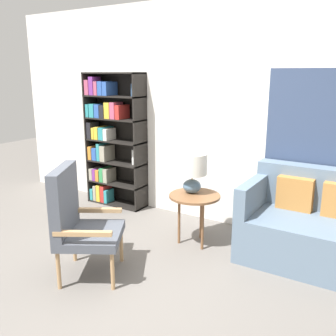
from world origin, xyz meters
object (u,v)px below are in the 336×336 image
Objects in this scene: side_table at (195,200)px; table_lamp at (192,168)px; armchair at (76,216)px; bookshelf at (110,138)px.

table_lamp is (-0.06, 0.05, 0.33)m from side_table.
armchair reaches higher than table_lamp.
armchair is at bearing -58.69° from bookshelf.
bookshelf is at bearing 161.05° from side_table.
bookshelf is 1.66m from table_lamp.
armchair reaches higher than side_table.
side_table is at bearing -40.54° from table_lamp.
armchair is 2.36× the size of table_lamp.
table_lamp reaches higher than side_table.
side_table is at bearing -18.95° from bookshelf.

